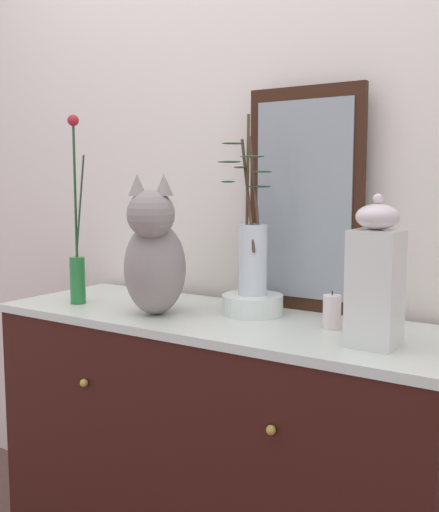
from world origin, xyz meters
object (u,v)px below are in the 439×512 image
Objects in this scene: vase_slim_green at (77,258)px; candle_pillar at (332,312)px; bowl_porcelain at (253,304)px; vase_glass_clear at (252,251)px; cat_sitting at (154,257)px; mirror_leaning at (305,200)px; sideboard at (219,456)px; jar_lidded_porcelain at (376,278)px.

candle_pillar is at bearing 8.98° from vase_slim_green.
vase_glass_clear reaches higher than bowl_porcelain.
candle_pillar is (0.52, 0.12, -0.13)m from cat_sitting.
sideboard is at bearing -126.67° from mirror_leaning.
vase_slim_green reaches higher than cat_sitting.
cat_sitting is at bearing -154.12° from sideboard.
vase_glass_clear is 5.14× the size of candle_pillar.
mirror_leaning is 1.63× the size of cat_sitting.
bowl_porcelain is 0.34× the size of vase_glass_clear.
vase_glass_clear reaches higher than cat_sitting.
mirror_leaning is 1.27× the size of vase_glass_clear.
sideboard is 0.77m from vase_slim_green.
candle_pillar is at bearing 6.45° from sideboard.
sideboard is at bearing 10.70° from vase_slim_green.
cat_sitting is 1.14× the size of jar_lidded_porcelain.
mirror_leaning is 0.36m from bowl_porcelain.
cat_sitting is 0.55m from candle_pillar.
mirror_leaning is 0.75m from vase_slim_green.
candle_pillar is (0.34, 0.04, 0.48)m from sideboard.
jar_lidded_porcelain is 0.23m from candle_pillar.
cat_sitting is 0.29m from vase_glass_clear.
bowl_porcelain is 1.77× the size of candle_pillar.
mirror_leaning reaches higher than candle_pillar.
cat_sitting is at bearing -138.00° from mirror_leaning.
cat_sitting is 0.69× the size of vase_slim_green.
jar_lidded_porcelain is (0.99, 0.02, 0.02)m from vase_slim_green.
mirror_leaning is 0.47m from jar_lidded_porcelain.
sideboard is 0.48m from bowl_porcelain.
cat_sitting is at bearing 1.41° from vase_slim_green.
cat_sitting is at bearing -166.50° from candle_pillar.
vase_glass_clear is 0.45m from jar_lidded_porcelain.
vase_slim_green is 0.99m from jar_lidded_porcelain.
candle_pillar is at bearing -7.82° from vase_glass_clear.
vase_glass_clear is (0.56, 0.17, 0.04)m from vase_slim_green.
jar_lidded_porcelain is (0.43, -0.15, 0.14)m from bowl_porcelain.
cat_sitting is at bearing -146.36° from vase_glass_clear.
cat_sitting reaches higher than sideboard.
candle_pillar is at bearing 13.50° from cat_sitting.
vase_slim_green is 5.84× the size of candle_pillar.
vase_slim_green reaches higher than jar_lidded_porcelain.
jar_lidded_porcelain is (0.33, -0.29, -0.17)m from mirror_leaning.
cat_sitting is 0.32m from vase_slim_green.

